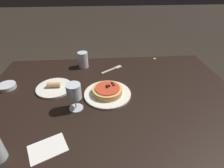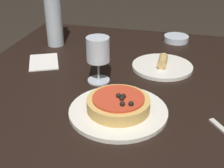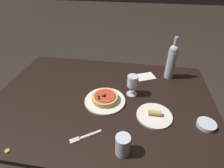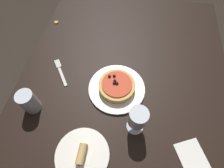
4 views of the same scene
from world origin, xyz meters
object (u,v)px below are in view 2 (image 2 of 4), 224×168
at_px(dining_table, 107,137).
at_px(dinner_plate, 118,111).
at_px(wine_bottle, 53,10).
at_px(side_bowl, 176,39).
at_px(pizza, 118,104).
at_px(side_plate, 162,66).
at_px(wine_glass, 98,51).

relative_size(dining_table, dinner_plate, 5.50).
xyz_separation_m(wine_bottle, side_bowl, (0.16, -0.49, -0.13)).
bearing_deg(pizza, side_plate, -15.07).
bearing_deg(pizza, wine_glass, 31.83).
bearing_deg(side_plate, side_bowl, -5.83).
height_order(dining_table, side_plate, side_plate).
bearing_deg(side_plate, pizza, 164.93).
bearing_deg(pizza, wine_bottle, 39.99).
height_order(dining_table, pizza, pizza).
bearing_deg(side_plate, wine_bottle, 74.90).
distance_m(dinner_plate, side_plate, 0.33).
relative_size(dining_table, pizza, 8.67).
bearing_deg(wine_bottle, side_bowl, -71.37).
relative_size(wine_glass, side_plate, 0.70).
bearing_deg(side_bowl, dinner_plate, 169.21).
bearing_deg(dinner_plate, wine_glass, 31.81).
distance_m(dinner_plate, wine_glass, 0.22).
height_order(wine_glass, side_plate, wine_glass).
relative_size(wine_glass, wine_bottle, 0.45).
relative_size(dining_table, wine_glass, 9.92).
bearing_deg(wine_glass, pizza, -148.17).
height_order(dining_table, wine_bottle, wine_bottle).
bearing_deg(side_bowl, wine_glass, 153.22).
xyz_separation_m(dinner_plate, pizza, (-0.00, -0.00, 0.02)).
bearing_deg(pizza, side_bowl, -10.76).
distance_m(wine_glass, side_bowl, 0.50).
height_order(dinner_plate, wine_glass, wine_glass).
relative_size(dining_table, side_plate, 6.95).
bearing_deg(wine_glass, side_plate, -51.97).
relative_size(wine_bottle, side_bowl, 3.18).
bearing_deg(wine_bottle, dinner_plate, -140.01).
xyz_separation_m(side_bowl, side_plate, (-0.29, 0.03, -0.00)).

